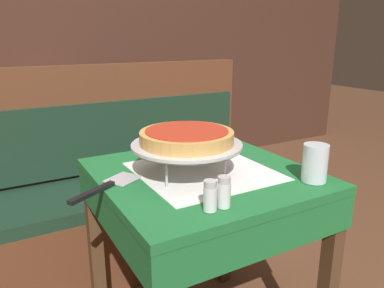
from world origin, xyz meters
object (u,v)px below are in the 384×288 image
salt_shaker (210,196)px  deep_dish_pizza (187,137)px  pizza_server (107,186)px  condiment_caddy (44,100)px  dining_table_rear (53,121)px  booth_bench (130,203)px  pepper_shaker (224,192)px  pizza_pan_stand (187,147)px  water_glass_near (315,163)px  dining_table_front (203,198)px

salt_shaker → deep_dish_pizza: bearing=73.7°
pizza_server → condiment_caddy: condiment_caddy is taller
dining_table_rear → booth_bench: size_ratio=0.48×
pizza_server → pepper_shaker: size_ratio=2.97×
booth_bench → pizza_server: 0.90m
booth_bench → deep_dish_pizza: size_ratio=5.01×
dining_table_rear → pizza_pan_stand: pizza_pan_stand is taller
pizza_pan_stand → salt_shaker: bearing=-106.3°
salt_shaker → water_glass_near: bearing=2.3°
booth_bench → water_glass_near: size_ratio=12.79×
dining_table_rear → deep_dish_pizza: bearing=-84.2°
condiment_caddy → dining_table_front: bearing=-80.8°
water_glass_near → salt_shaker: 0.40m
dining_table_rear → pizza_pan_stand: (0.16, -1.59, 0.21)m
dining_table_rear → salt_shaker: 1.86m
dining_table_rear → pizza_pan_stand: bearing=-84.2°
condiment_caddy → pizza_pan_stand: bearing=-83.0°
pepper_shaker → pizza_pan_stand: bearing=82.8°
dining_table_rear → condiment_caddy: 0.15m
dining_table_front → deep_dish_pizza: 0.24m
pizza_server → deep_dish_pizza: bearing=-5.1°
condiment_caddy → dining_table_rear: bearing=-40.9°
dining_table_rear → condiment_caddy: bearing=139.1°
dining_table_rear → condiment_caddy: size_ratio=5.00×
pizza_server → salt_shaker: bearing=-56.4°
pizza_pan_stand → condiment_caddy: condiment_caddy is taller
pizza_server → condiment_caddy: 1.60m
dining_table_front → water_glass_near: 0.39m
dining_table_front → pepper_shaker: bearing=-110.0°
pizza_server → pizza_pan_stand: bearing=-5.1°
dining_table_front → dining_table_rear: 1.60m
water_glass_near → pepper_shaker: (-0.35, -0.02, -0.02)m
water_glass_near → pizza_pan_stand: bearing=142.5°
deep_dish_pizza → water_glass_near: deep_dish_pizza is taller
salt_shaker → pepper_shaker: pepper_shaker is taller
dining_table_rear → water_glass_near: water_glass_near is taller
booth_bench → pepper_shaker: size_ratio=17.53×
deep_dish_pizza → pizza_server: deep_dish_pizza is taller
dining_table_front → pepper_shaker: pepper_shaker is taller
booth_bench → pizza_pan_stand: size_ratio=4.22×
dining_table_front → booth_bench: size_ratio=0.48×
pepper_shaker → pizza_server: bearing=129.3°
salt_shaker → pepper_shaker: size_ratio=0.97×
pepper_shaker → condiment_caddy: bearing=95.0°
pizza_pan_stand → dining_table_front: bearing=4.0°
deep_dish_pizza → pizza_server: (-0.27, 0.02, -0.12)m
pizza_pan_stand → salt_shaker: pizza_pan_stand is taller
booth_bench → condiment_caddy: bearing=106.3°
dining_table_front → condiment_caddy: condiment_caddy is taller
booth_bench → pizza_server: bearing=-113.9°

